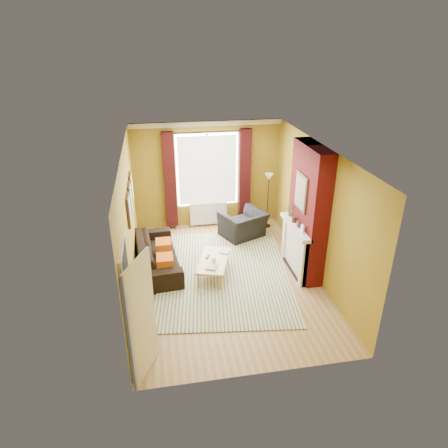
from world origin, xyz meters
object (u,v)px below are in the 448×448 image
Objects in this scene: armchair at (243,225)px; wicker_stool at (228,228)px; floor_lamp at (269,185)px; coffee_table at (213,261)px; sofa at (157,254)px.

wicker_stool is (-0.36, 0.14, -0.14)m from armchair.
floor_lamp reaches higher than wicker_stool.
wicker_stool is (0.67, 1.84, -0.15)m from coffee_table.
armchair is at bearing -22.06° from wicker_stool.
sofa is at bearing 171.37° from coffee_table.
armchair reaches higher than coffee_table.
sofa is at bearing -145.69° from wicker_stool.
sofa is at bearing -151.61° from floor_lamp.
sofa is 1.70× the size of coffee_table.
wicker_stool reaches higher than coffee_table.
sofa is 1.31m from coffee_table.
armchair is at bearing 76.71° from coffee_table.
coffee_table is 1.96m from wicker_stool.
wicker_stool is 1.54m from floor_lamp.
armchair is 0.41m from wicker_stool.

